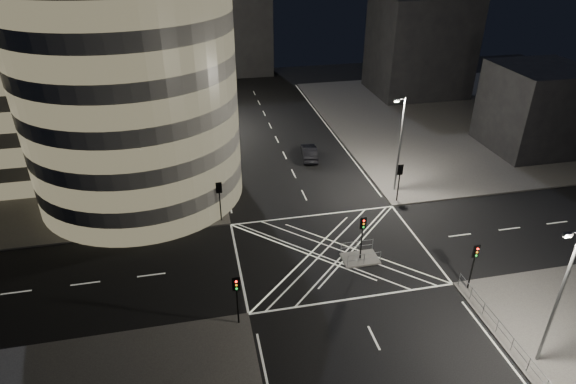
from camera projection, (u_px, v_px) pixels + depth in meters
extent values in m
plane|color=black|center=(332.00, 252.00, 41.10)|extent=(120.00, 120.00, 0.00)
cube|color=#4A4845|center=(41.00, 152.00, 58.85)|extent=(42.00, 42.00, 0.15)
cube|color=#4A4845|center=(471.00, 117.00, 69.36)|extent=(42.00, 42.00, 0.15)
cube|color=slate|center=(360.00, 259.00, 40.14)|extent=(3.00, 2.00, 0.15)
cylinder|color=gray|center=(126.00, 72.00, 43.97)|extent=(20.00, 20.00, 25.00)
cube|color=gray|center=(35.00, 52.00, 50.69)|extent=(20.00, 18.00, 25.00)
cube|color=gray|center=(100.00, 32.00, 67.51)|extent=(24.00, 16.00, 22.00)
cube|color=black|center=(419.00, 45.00, 76.21)|extent=(14.00, 12.00, 15.00)
cube|color=black|center=(536.00, 108.00, 57.67)|extent=(10.00, 10.00, 10.00)
cube|color=black|center=(219.00, 23.00, 85.48)|extent=(18.00, 8.00, 18.00)
cylinder|color=black|center=(201.00, 197.00, 46.08)|extent=(0.32, 0.32, 2.98)
ellipsoid|color=black|center=(198.00, 172.00, 44.79)|extent=(4.17, 4.17, 4.80)
cylinder|color=black|center=(197.00, 165.00, 50.97)|extent=(0.32, 0.32, 3.91)
ellipsoid|color=black|center=(194.00, 138.00, 49.43)|extent=(4.37, 4.37, 5.02)
cylinder|color=black|center=(195.00, 144.00, 56.15)|extent=(0.32, 0.32, 3.66)
ellipsoid|color=black|center=(192.00, 120.00, 54.67)|extent=(4.40, 4.40, 5.06)
cylinder|color=black|center=(193.00, 125.00, 61.25)|extent=(0.32, 0.32, 3.78)
ellipsoid|color=black|center=(190.00, 101.00, 59.69)|extent=(4.68, 4.68, 5.38)
cylinder|color=black|center=(191.00, 112.00, 66.51)|extent=(0.32, 0.32, 3.17)
ellipsoid|color=black|center=(190.00, 93.00, 65.19)|extent=(4.05, 4.05, 4.66)
cylinder|color=black|center=(220.00, 206.00, 44.50)|extent=(0.12, 0.12, 3.00)
cube|color=black|center=(219.00, 188.00, 43.55)|extent=(0.28, 0.22, 0.90)
cube|color=black|center=(219.00, 188.00, 43.55)|extent=(0.55, 0.04, 1.10)
cylinder|color=black|center=(238.00, 306.00, 32.89)|extent=(0.12, 0.12, 3.00)
cube|color=black|center=(236.00, 284.00, 31.94)|extent=(0.28, 0.22, 0.90)
cube|color=black|center=(236.00, 284.00, 31.94)|extent=(0.55, 0.04, 1.10)
cylinder|color=black|center=(398.00, 187.00, 47.69)|extent=(0.12, 0.12, 3.00)
cube|color=black|center=(400.00, 170.00, 46.74)|extent=(0.28, 0.22, 0.90)
cube|color=black|center=(400.00, 170.00, 46.74)|extent=(0.55, 0.04, 1.10)
cylinder|color=black|center=(471.00, 272.00, 36.08)|extent=(0.12, 0.12, 3.00)
cube|color=black|center=(476.00, 251.00, 35.13)|extent=(0.28, 0.22, 0.90)
cube|color=black|center=(476.00, 251.00, 35.13)|extent=(0.55, 0.04, 1.10)
cylinder|color=black|center=(361.00, 243.00, 39.37)|extent=(0.12, 0.12, 3.00)
cube|color=black|center=(363.00, 223.00, 38.42)|extent=(0.28, 0.22, 0.90)
cube|color=black|center=(363.00, 223.00, 38.42)|extent=(0.55, 0.04, 1.10)
cylinder|color=slate|center=(206.00, 150.00, 47.10)|extent=(0.20, 0.20, 10.00)
cylinder|color=slate|center=(207.00, 102.00, 44.82)|extent=(0.90, 0.10, 0.10)
cube|color=slate|center=(212.00, 102.00, 44.95)|extent=(0.50, 0.25, 0.18)
cube|color=white|center=(212.00, 104.00, 45.00)|extent=(0.42, 0.20, 0.05)
cylinder|color=slate|center=(198.00, 94.00, 62.47)|extent=(0.20, 0.20, 10.00)
cylinder|color=slate|center=(198.00, 56.00, 60.18)|extent=(0.90, 0.10, 0.10)
cube|color=slate|center=(201.00, 57.00, 60.31)|extent=(0.50, 0.25, 0.18)
cube|color=white|center=(201.00, 58.00, 60.36)|extent=(0.42, 0.20, 0.05)
cylinder|color=slate|center=(400.00, 146.00, 47.98)|extent=(0.20, 0.20, 10.00)
cylinder|color=slate|center=(401.00, 99.00, 45.53)|extent=(0.90, 0.10, 0.10)
cube|color=slate|center=(397.00, 100.00, 45.50)|extent=(0.50, 0.25, 0.18)
cube|color=white|center=(396.00, 101.00, 45.55)|extent=(0.42, 0.20, 0.05)
cylinder|color=slate|center=(558.00, 300.00, 28.35)|extent=(0.20, 0.20, 10.00)
cylinder|color=slate|center=(575.00, 232.00, 25.90)|extent=(0.90, 0.10, 0.10)
cube|color=slate|center=(568.00, 235.00, 25.87)|extent=(0.50, 0.25, 0.18)
cube|color=white|center=(567.00, 236.00, 25.92)|extent=(0.42, 0.20, 0.05)
cube|color=slate|center=(505.00, 335.00, 31.89)|extent=(0.06, 11.70, 1.10)
cube|color=slate|center=(364.00, 259.00, 39.07)|extent=(2.80, 0.06, 1.10)
cube|color=slate|center=(357.00, 246.00, 40.61)|extent=(2.80, 0.06, 1.10)
imported|color=black|center=(309.00, 152.00, 57.03)|extent=(2.33, 4.98, 1.58)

